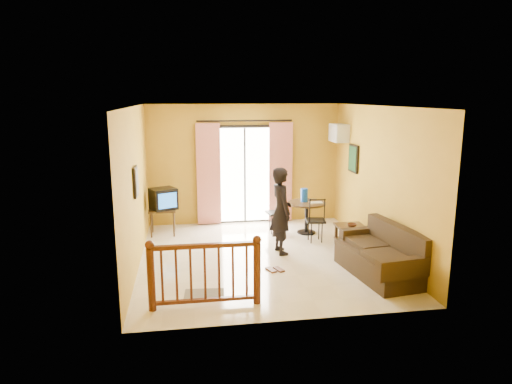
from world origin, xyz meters
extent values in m
plane|color=beige|center=(0.00, 0.00, 0.00)|extent=(5.00, 5.00, 0.00)
plane|color=white|center=(0.00, 0.00, 2.80)|extent=(5.00, 5.00, 0.00)
plane|color=#B78C23|center=(0.00, 2.50, 1.40)|extent=(4.50, 0.00, 4.50)
plane|color=#B78C23|center=(0.00, -2.50, 1.40)|extent=(4.50, 0.00, 4.50)
plane|color=#B78C23|center=(-2.25, 0.00, 1.40)|extent=(0.00, 5.00, 5.00)
plane|color=#B78C23|center=(2.25, 0.00, 1.40)|extent=(0.00, 5.00, 5.00)
cube|color=black|center=(0.00, 2.48, 1.15)|extent=(1.34, 0.03, 2.34)
cube|color=white|center=(0.00, 2.45, 1.15)|extent=(1.20, 0.04, 2.20)
cube|color=black|center=(0.00, 2.43, 1.15)|extent=(0.04, 0.02, 2.20)
cube|color=beige|center=(-0.85, 2.40, 1.20)|extent=(0.55, 0.08, 2.35)
cube|color=beige|center=(0.85, 2.40, 1.20)|extent=(0.55, 0.08, 2.35)
cylinder|color=black|center=(0.00, 2.40, 2.42)|extent=(2.20, 0.04, 0.04)
cube|color=black|center=(-1.90, 1.75, 0.55)|extent=(0.57, 0.48, 0.04)
cylinder|color=black|center=(-2.14, 1.56, 0.28)|extent=(0.04, 0.04, 0.55)
cylinder|color=black|center=(-1.66, 1.56, 0.28)|extent=(0.04, 0.04, 0.55)
cylinder|color=black|center=(-2.14, 1.94, 0.28)|extent=(0.04, 0.04, 0.55)
cylinder|color=black|center=(-1.66, 1.94, 0.28)|extent=(0.04, 0.04, 0.55)
cube|color=black|center=(-1.87, 1.75, 0.80)|extent=(0.65, 0.63, 0.46)
cube|color=blue|center=(-1.77, 1.54, 0.80)|extent=(0.37, 0.19, 0.32)
cube|color=black|center=(-2.22, -0.20, 1.55)|extent=(0.04, 0.42, 0.52)
cube|color=#57504A|center=(-2.19, -0.20, 1.55)|extent=(0.01, 0.34, 0.44)
cylinder|color=black|center=(1.23, 1.38, 0.68)|extent=(0.83, 0.83, 0.04)
cylinder|color=black|center=(1.23, 1.38, 0.34)|extent=(0.08, 0.08, 0.68)
cylinder|color=black|center=(1.23, 1.38, 0.01)|extent=(0.41, 0.41, 0.03)
cylinder|color=blue|center=(1.18, 1.45, 0.84)|extent=(0.16, 0.16, 0.29)
cube|color=beige|center=(1.40, 1.28, 0.71)|extent=(0.29, 0.19, 0.02)
cube|color=silver|center=(2.10, 1.95, 2.15)|extent=(0.30, 0.60, 0.40)
cube|color=gray|center=(1.95, 1.95, 2.15)|extent=(0.02, 0.56, 0.36)
cube|color=black|center=(2.22, 1.30, 1.65)|extent=(0.04, 0.50, 0.60)
cube|color=black|center=(2.19, 1.30, 1.65)|extent=(0.01, 0.42, 0.52)
cube|color=black|center=(1.85, 0.10, 0.42)|extent=(0.56, 1.00, 0.04)
cube|color=black|center=(1.85, 0.10, 0.13)|extent=(0.52, 0.96, 0.03)
cube|color=black|center=(1.63, -0.35, 0.21)|extent=(0.05, 0.05, 0.42)
cube|color=black|center=(2.07, -0.35, 0.21)|extent=(0.05, 0.05, 0.42)
cube|color=black|center=(1.63, 0.54, 0.21)|extent=(0.05, 0.05, 0.42)
cube|color=black|center=(2.07, 0.54, 0.21)|extent=(0.05, 0.05, 0.42)
imported|color=#512C1B|center=(1.85, 0.26, 0.47)|extent=(0.19, 0.19, 0.06)
cube|color=#312313|center=(1.80, -1.18, 0.21)|extent=(1.05, 1.77, 0.42)
cube|color=#312313|center=(2.11, -1.18, 0.57)|extent=(0.41, 1.68, 0.57)
cube|color=#312313|center=(1.80, -1.99, 0.44)|extent=(0.85, 0.28, 0.31)
cube|color=#312313|center=(1.80, -0.36, 0.44)|extent=(0.85, 0.28, 0.31)
cube|color=#312313|center=(1.75, -1.54, 0.45)|extent=(0.66, 0.75, 0.10)
cube|color=#312313|center=(1.75, -0.81, 0.45)|extent=(0.66, 0.75, 0.10)
imported|color=black|center=(0.40, 0.20, 0.83)|extent=(0.48, 0.66, 1.67)
cylinder|color=#471E0F|center=(-1.90, -1.90, 0.46)|extent=(0.11, 0.11, 0.92)
cylinder|color=#471E0F|center=(-0.40, -1.90, 0.46)|extent=(0.11, 0.11, 0.92)
sphere|color=#471E0F|center=(-1.90, -1.90, 0.97)|extent=(0.13, 0.13, 0.13)
sphere|color=#471E0F|center=(-0.40, -1.90, 0.97)|extent=(0.13, 0.13, 0.13)
cube|color=#471E0F|center=(-1.15, -1.90, 0.92)|extent=(1.55, 0.08, 0.06)
cube|color=#471E0F|center=(-1.15, -1.90, 0.10)|extent=(1.55, 0.06, 0.05)
cube|color=#625D4F|center=(-1.16, -1.51, 0.01)|extent=(0.63, 0.45, 0.02)
cube|color=#512C1B|center=(0.04, -0.69, 0.01)|extent=(0.18, 0.27, 0.03)
cube|color=#512C1B|center=(0.18, -0.69, 0.01)|extent=(0.18, 0.27, 0.03)
camera|label=1|loc=(-1.38, -8.03, 2.98)|focal=32.00mm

